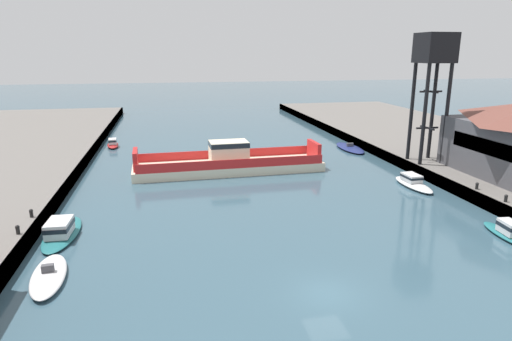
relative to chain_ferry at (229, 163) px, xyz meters
name	(u,v)px	position (x,y,z in m)	size (l,w,h in m)	color
ground_plane	(327,294)	(1.95, -29.95, -1.15)	(400.00, 400.00, 0.00)	#385666
chain_ferry	(229,163)	(0.00, 0.00, 0.00)	(23.65, 6.50, 3.87)	beige
moored_boat_near_left	(113,144)	(-15.96, 18.34, -0.64)	(2.21, 5.31, 1.37)	red
moored_boat_near_right	(350,148)	(20.05, 9.18, -0.89)	(2.93, 8.30, 1.00)	navy
moored_boat_mid_left	(507,231)	(19.21, -24.60, -0.60)	(2.05, 5.42, 1.45)	#237075
moored_boat_mid_right	(61,230)	(-16.15, -17.52, -0.55)	(2.82, 7.85, 1.57)	#237075
moored_boat_far_left	(49,275)	(-15.45, -24.64, -0.86)	(2.78, 6.64, 1.06)	white
moored_boat_far_right	(413,182)	(19.18, -10.44, -0.65)	(2.31, 6.62, 1.36)	white
crane_tower	(434,59)	(24.02, -4.62, 12.57)	(3.77, 3.77, 15.39)	black
bollard_left_aft	(18,229)	(-18.67, -19.46, 0.57)	(0.32, 0.32, 0.71)	black
bollard_right_aft	(506,198)	(22.58, -20.28, 0.57)	(0.32, 0.32, 0.71)	black
bollard_left_far	(31,213)	(-18.67, -15.90, 0.57)	(0.32, 0.32, 0.71)	black
bollard_right_far	(477,185)	(22.58, -16.36, 0.57)	(0.32, 0.32, 0.71)	black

